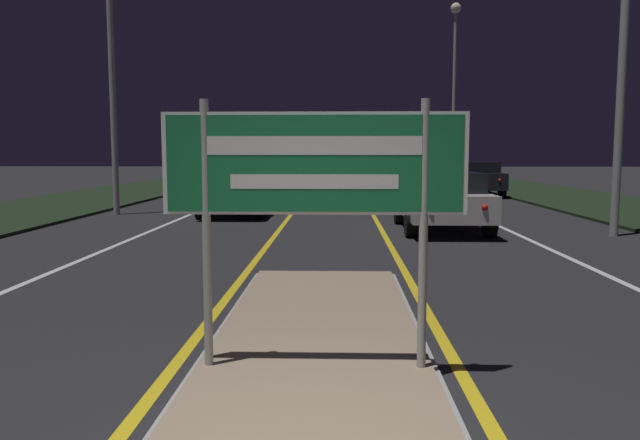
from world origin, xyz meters
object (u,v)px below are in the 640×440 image
streetlight_right_far (455,64)px  car_approaching_1 (280,172)px  car_receding_0 (441,199)px  car_receding_1 (473,178)px  car_approaching_0 (238,188)px  streetlight_left_near (110,14)px  highway_sign (314,176)px

streetlight_right_far → car_approaching_1: size_ratio=2.15×
car_receding_0 → car_receding_1: 12.46m
streetlight_right_far → car_receding_0: 22.19m
car_receding_0 → car_approaching_0: bearing=145.8°
streetlight_left_near → streetlight_right_far: size_ratio=0.92×
streetlight_left_near → car_approaching_0: 6.15m
car_approaching_0 → car_receding_1: bearing=43.7°
streetlight_right_far → car_approaching_0: bearing=-118.6°
highway_sign → car_receding_0: 10.16m
streetlight_left_near → car_receding_0: streetlight_left_near is taller
highway_sign → car_receding_1: size_ratio=0.56×
streetlight_left_near → car_approaching_0: size_ratio=2.20×
streetlight_left_near → car_receding_1: (12.32, 8.47, -5.02)m
highway_sign → car_approaching_0: highway_sign is taller
car_receding_1 → streetlight_left_near: bearing=-145.5°
highway_sign → car_approaching_1: bearing=95.9°
highway_sign → car_receding_1: bearing=74.8°
car_receding_0 → car_approaching_1: 18.68m
highway_sign → streetlight_right_far: 31.88m
streetlight_left_near → car_approaching_1: (3.52, 14.32, -4.95)m
highway_sign → car_receding_0: size_ratio=0.57×
highway_sign → car_approaching_1: highway_sign is taller
highway_sign → car_receding_0: highway_sign is taller
streetlight_right_far → highway_sign: bearing=-102.2°
car_approaching_0 → car_approaching_1: 14.20m
car_receding_1 → car_approaching_0: bearing=-136.3°
streetlight_left_near → car_approaching_0: (3.59, 0.12, -4.99)m
car_receding_0 → car_approaching_1: size_ratio=0.90×
car_receding_1 → car_approaching_1: bearing=146.4°
highway_sign → streetlight_left_near: bearing=115.6°
highway_sign → streetlight_right_far: size_ratio=0.24×
streetlight_left_near → car_receding_1: size_ratio=2.16×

